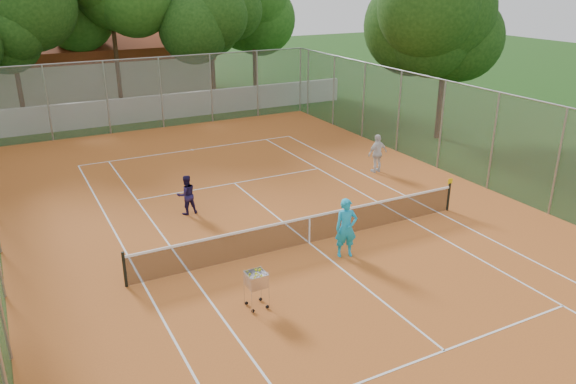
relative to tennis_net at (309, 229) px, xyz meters
name	(u,v)px	position (x,y,z in m)	size (l,w,h in m)	color
ground	(309,243)	(0.00, 0.00, -0.51)	(120.00, 120.00, 0.00)	#16380F
court_pad	(309,243)	(0.00, 0.00, -0.50)	(18.00, 34.00, 0.02)	#B65E23
court_lines	(309,243)	(0.00, 0.00, -0.49)	(10.98, 23.78, 0.01)	white
tennis_net	(309,229)	(0.00, 0.00, 0.00)	(11.88, 0.10, 0.98)	black
perimeter_fence	(310,187)	(0.00, 0.00, 1.49)	(18.00, 34.00, 4.00)	slate
boundary_wall	(154,108)	(0.00, 19.00, 0.24)	(26.00, 0.30, 1.50)	silver
clubhouse	(88,64)	(-2.00, 29.00, 1.69)	(16.40, 9.00, 4.40)	beige
tropical_trees	(135,31)	(0.00, 22.00, 4.49)	(29.00, 19.00, 10.00)	black
player_near	(346,228)	(0.57, -1.28, 0.45)	(0.69, 0.45, 1.89)	#19A4D5
player_far_left	(186,195)	(-2.76, 4.20, 0.25)	(0.72, 0.56, 1.49)	#1E1643
player_far_right	(377,153)	(6.21, 4.83, 0.37)	(1.01, 0.42, 1.72)	silver
ball_hopper	(256,288)	(-3.11, -2.67, 0.07)	(0.54, 0.54, 1.12)	silver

